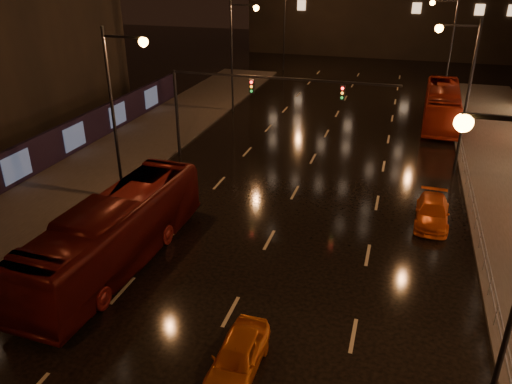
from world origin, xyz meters
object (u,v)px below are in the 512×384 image
at_px(taxi_near, 237,357).
at_px(taxi_far, 432,212).
at_px(bus_red, 116,232).
at_px(bus_curb, 442,105).

xyz_separation_m(taxi_near, taxi_far, (6.68, 13.39, -0.04)).
xyz_separation_m(bus_red, taxi_near, (7.56, -4.90, -1.02)).
xyz_separation_m(bus_red, bus_curb, (15.24, 27.78, -0.06)).
relative_size(bus_red, taxi_near, 3.12).
relative_size(bus_curb, taxi_far, 2.73).
height_order(bus_red, taxi_far, bus_red).
height_order(taxi_near, taxi_far, taxi_near).
xyz_separation_m(bus_curb, taxi_far, (-1.00, -19.30, -1.00)).
height_order(bus_red, taxi_near, bus_red).
bearing_deg(bus_red, taxi_far, 33.12).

